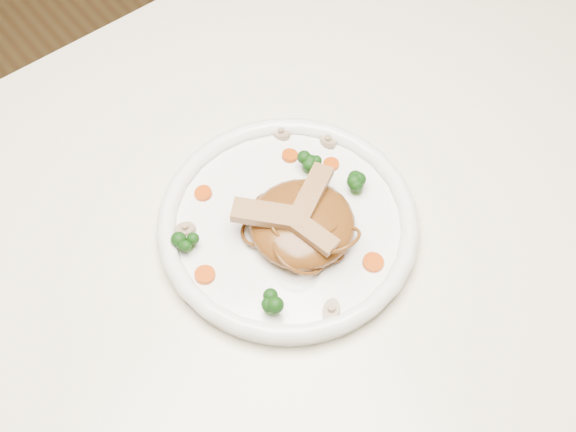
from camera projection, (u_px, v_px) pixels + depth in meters
table at (265, 287)px, 0.89m from camera, size 1.20×0.80×0.75m
plate at (288, 227)px, 0.81m from camera, size 0.34×0.34×0.02m
noodle_mound at (302, 223)px, 0.79m from camera, size 0.15×0.15×0.04m
chicken_a at (312, 192)px, 0.78m from camera, size 0.07×0.05×0.01m
chicken_b at (269, 215)px, 0.77m from camera, size 0.07×0.07×0.01m
chicken_c at (309, 231)px, 0.76m from camera, size 0.03×0.07×0.01m
broccoli_0 at (309, 160)px, 0.83m from camera, size 0.04×0.04×0.03m
broccoli_1 at (186, 241)px, 0.78m from camera, size 0.03×0.03×0.03m
broccoli_2 at (271, 302)px, 0.74m from camera, size 0.03×0.03×0.03m
broccoli_3 at (357, 184)px, 0.82m from camera, size 0.03×0.03×0.03m
carrot_0 at (290, 155)px, 0.85m from camera, size 0.02×0.02×0.00m
carrot_1 at (205, 275)px, 0.77m from camera, size 0.03×0.03×0.00m
carrot_2 at (331, 164)px, 0.85m from camera, size 0.02×0.02×0.00m
carrot_3 at (203, 193)px, 0.83m from camera, size 0.02×0.02×0.00m
carrot_4 at (373, 262)px, 0.78m from camera, size 0.02×0.02×0.00m
mushroom_0 at (331, 310)px, 0.75m from camera, size 0.03×0.03×0.01m
mushroom_1 at (328, 141)px, 0.86m from camera, size 0.02×0.02×0.01m
mushroom_2 at (186, 229)px, 0.80m from camera, size 0.03×0.03×0.01m
mushroom_3 at (281, 133)px, 0.87m from camera, size 0.03×0.03×0.01m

